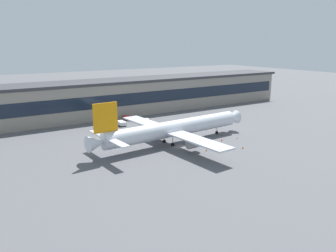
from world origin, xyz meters
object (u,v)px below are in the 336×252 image
Objects in this scene: traffic_cone_2 at (206,150)px; traffic_cone_1 at (222,140)px; pushback_tractor at (121,123)px; airliner at (172,129)px; traffic_cone_0 at (243,148)px; follow_me_car at (128,118)px; traffic_cone_3 at (237,138)px; baggage_tug at (145,121)px.

traffic_cone_1 is at bearing 26.58° from traffic_cone_2.
airliner is at bearing -83.74° from pushback_tractor.
pushback_tractor is 6.76× the size of traffic_cone_1.
pushback_tractor is 7.02× the size of traffic_cone_0.
follow_me_car reaches higher than traffic_cone_3.
traffic_cone_1 reaches higher than traffic_cone_2.
baggage_tug is at bearing 104.36° from traffic_cone_1.
traffic_cone_1 is at bearing -63.26° from pushback_tractor.
baggage_tug reaches higher than traffic_cone_0.
baggage_tug is at bearing 78.16° from airliner.
traffic_cone_0 is (9.36, -46.40, -0.74)m from baggage_tug.
traffic_cone_1 is (15.68, -6.45, -4.70)m from airliner.
pushback_tractor is (-6.48, -7.13, -0.04)m from follow_me_car.
traffic_cone_1 is at bearing -75.64° from baggage_tug.
airliner is 23.59m from traffic_cone_3.
traffic_cone_0 is 9.83m from traffic_cone_1.
traffic_cone_1 is 1.29× the size of traffic_cone_3.
airliner is 17.59m from traffic_cone_1.
follow_me_car is 46.88m from traffic_cone_1.
traffic_cone_1 is at bearing 172.94° from traffic_cone_3.
traffic_cone_3 is at bearing -7.06° from traffic_cone_1.
traffic_cone_0 is 1.00× the size of traffic_cone_2.
airliner is 39.00m from follow_me_car.
traffic_cone_2 reaches higher than traffic_cone_3.
pushback_tractor reaches higher than traffic_cone_3.
traffic_cone_2 is at bearing 159.39° from traffic_cone_0.
traffic_cone_0 is at bearing -124.72° from traffic_cone_3.
pushback_tractor is 7.02× the size of traffic_cone_2.
traffic_cone_1 is (9.37, -36.57, -0.73)m from baggage_tug.
pushback_tractor is at bearing 96.26° from airliner.
traffic_cone_1 is at bearing -22.34° from airliner.
traffic_cone_2 is (-1.86, -42.18, -0.74)m from baggage_tug.
airliner is 23.08m from traffic_cone_0.
traffic_cone_2 is (-11.21, 4.22, 0.00)m from traffic_cone_0.
follow_me_car is (3.02, 38.68, -3.97)m from airliner.
traffic_cone_1 is (0.01, 9.83, 0.01)m from traffic_cone_0.
baggage_tug is 9.18m from follow_me_car.
traffic_cone_0 is (15.67, -16.28, -4.71)m from airliner.
traffic_cone_3 is (15.63, -37.34, -0.81)m from baggage_tug.
pushback_tractor is at bearing -132.25° from follow_me_car.
airliner is 16.00× the size of baggage_tug.
follow_me_car is at bearing 47.75° from pushback_tractor.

